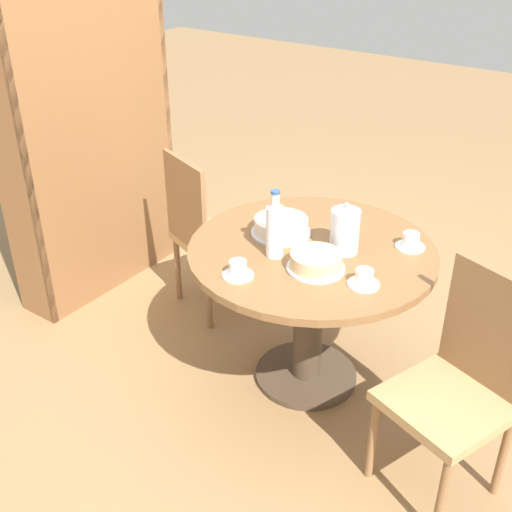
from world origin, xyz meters
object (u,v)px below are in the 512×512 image
cake_second (316,262)px  cup_a (238,270)px  water_bottle (275,230)px  cup_c (364,279)px  chair_a (459,384)px  chair_b (208,231)px  bookshelf (92,154)px  cake_main (281,227)px  cup_b (411,242)px  coffee_pot (345,229)px

cake_second → cup_a: cake_second is taller
water_bottle → cup_c: water_bottle is taller
chair_a → cup_c: chair_a is taller
cup_a → chair_b: bearing=47.8°
bookshelf → cake_main: bearing=87.7°
bookshelf → cup_b: size_ratio=13.01×
cake_second → cup_a: 0.33m
chair_b → cake_second: bearing=177.8°
water_bottle → bookshelf: bearing=80.4°
bookshelf → cup_c: bearing=82.8°
coffee_pot → cake_second: coffee_pot is taller
water_bottle → coffee_pot: bearing=-47.4°
water_bottle → chair_a: bearing=-93.7°
cup_a → cup_c: 0.52m
chair_b → cake_second: size_ratio=3.80×
chair_a → cup_a: 0.98m
bookshelf → coffee_pot: bearing=88.9°
coffee_pot → cup_b: 0.32m
chair_b → water_bottle: (-0.37, -0.70, 0.38)m
cake_second → cup_a: bearing=134.9°
cake_main → bookshelf: bearing=87.7°
water_bottle → cup_a: 0.26m
chair_b → coffee_pot: (-0.16, -0.93, 0.36)m
chair_b → cake_main: bearing=-177.0°
chair_b → cup_c: bearing=-177.9°
chair_b → cup_b: 1.19m
chair_a → coffee_pot: coffee_pot is taller
coffee_pot → cup_c: (-0.20, -0.21, -0.08)m
cup_a → cup_b: 0.81m
cup_a → water_bottle: bearing=-6.2°
chair_b → bookshelf: bearing=30.4°
cake_main → cake_second: (-0.19, -0.30, -0.00)m
coffee_pot → water_bottle: 0.31m
chair_a → cake_second: bearing=-165.3°
bookshelf → water_bottle: (-0.24, -1.43, 0.04)m
water_bottle → cup_b: 0.63m
cake_main → cup_a: (-0.42, -0.06, -0.01)m
chair_b → cup_a: (-0.61, -0.67, 0.28)m
cup_a → cup_b: size_ratio=1.00×
cup_c → chair_a: bearing=-97.8°
chair_a → cup_c: size_ratio=7.13×
cup_a → bookshelf: bearing=71.2°
chair_a → cup_a: bearing=-149.6°
chair_a → chair_b: size_ratio=1.00×
water_bottle → cup_b: size_ratio=2.33×
water_bottle → cake_second: 0.23m
coffee_pot → cup_b: size_ratio=1.80×
chair_b → water_bottle: 0.88m
coffee_pot → water_bottle: bearing=132.6°
chair_a → cup_a: size_ratio=7.13×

